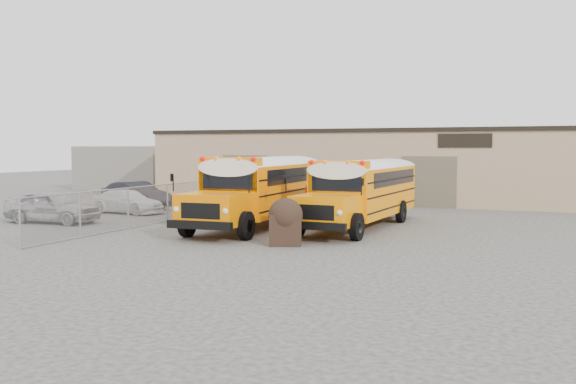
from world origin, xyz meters
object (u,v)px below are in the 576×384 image
at_px(tarp_bundle, 286,221).
at_px(school_bus_right, 399,181).
at_px(car_dark, 136,195).
at_px(car_white, 128,202).
at_px(car_silver, 52,207).
at_px(school_bus_left, 306,178).

bearing_deg(tarp_bundle, school_bus_right, 84.73).
bearing_deg(car_dark, tarp_bundle, -107.77).
relative_size(school_bus_right, car_white, 2.42).
distance_m(car_silver, car_white, 5.03).
xyz_separation_m(school_bus_right, car_dark, (-14.55, -3.26, -0.97)).
bearing_deg(school_bus_right, school_bus_left, -166.97).
xyz_separation_m(school_bus_right, car_white, (-13.35, -5.63, -1.13)).
bearing_deg(school_bus_left, car_white, -152.01).
distance_m(school_bus_left, school_bus_right, 5.01).
distance_m(school_bus_right, tarp_bundle, 12.67).
height_order(school_bus_right, car_white, school_bus_right).
xyz_separation_m(school_bus_left, school_bus_right, (4.88, 1.13, -0.08)).
height_order(tarp_bundle, car_dark, tarp_bundle).
bearing_deg(school_bus_right, car_dark, -167.38).
bearing_deg(school_bus_left, car_silver, -133.29).
bearing_deg(car_white, school_bus_left, -54.99).
bearing_deg(car_white, tarp_bundle, -112.69).
distance_m(school_bus_right, car_silver, 17.47).
relative_size(school_bus_left, school_bus_right, 1.05).
bearing_deg(tarp_bundle, school_bus_left, 107.97).
xyz_separation_m(car_silver, car_dark, (-0.72, 7.37, 0.01)).
bearing_deg(car_white, car_dark, 33.82).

